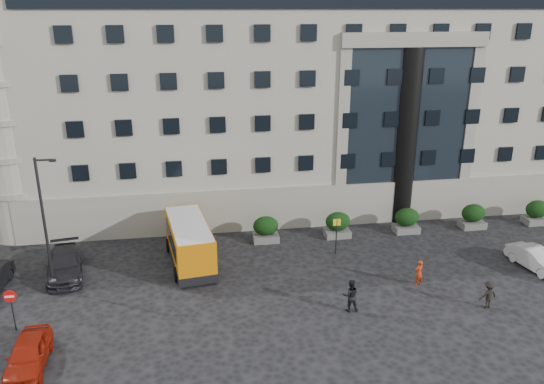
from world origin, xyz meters
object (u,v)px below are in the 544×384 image
Objects in this scene: red_truck at (92,188)px; hedge_f at (537,212)px; bus_stop_sign at (337,230)px; pedestrian_c at (488,294)px; street_lamp at (45,220)px; parked_car_d at (52,215)px; hedge_c at (338,224)px; white_taxi at (536,259)px; hedge_a at (191,234)px; parked_car_a at (28,354)px; hedge_b at (266,229)px; minibus at (189,241)px; pedestrian_a at (419,273)px; hedge_d at (407,220)px; parked_car_c at (65,264)px; hedge_e at (473,216)px; no_entry_sign at (11,302)px; pedestrian_b at (351,295)px.

hedge_f is at bearing -11.59° from red_truck.
bus_stop_sign is 10.10m from pedestrian_c.
street_lamp reaches higher than parked_car_d.
white_taxi is at bearing -31.85° from hedge_c.
hedge_a is 0.45× the size of white_taxi.
white_taxi is at bearing 8.36° from parked_car_a.
hedge_c is 12.89m from white_taxi.
hedge_c is at bearing 31.97° from parked_car_a.
parked_car_d is at bearing 159.49° from hedge_b.
minibus is 4.33× the size of pedestrian_a.
bus_stop_sign is 1.57× the size of pedestrian_a.
parked_car_c is at bearing -172.60° from hedge_d.
parked_car_c is (-28.50, -3.03, -0.19)m from hedge_e.
street_lamp is 1.73× the size of parked_car_d.
street_lamp reaches higher than minibus.
hedge_b and hedge_c have the same top height.
bus_stop_sign is (9.50, -2.80, 0.80)m from hedge_a.
no_entry_sign reaches higher than parked_car_a.
hedge_c is at bearing -6.82° from parked_car_d.
hedge_f is (5.20, 0.00, 0.00)m from hedge_e.
hedge_f is 35.58m from parked_car_a.
parked_car_c is at bearing -30.47° from pedestrian_a.
white_taxi is at bearing -16.99° from parked_car_c.
hedge_f is 36.11m from no_entry_sign.
hedge_c is 21.33m from no_entry_sign.
hedge_a is 2.69m from minibus.
parked_car_c is at bearing 89.46° from parked_car_a.
red_truck reaches higher than hedge_b.
hedge_e is at bearing 21.12° from parked_car_a.
hedge_d is at bearing 11.53° from street_lamp.
bus_stop_sign is at bearing -14.60° from parked_car_d.
no_entry_sign is (-1.06, -4.04, -2.72)m from street_lamp.
no_entry_sign is at bearing -13.04° from pedestrian_c.
hedge_d is 0.45× the size of parked_car_a.
white_taxi is 6.59m from pedestrian_c.
pedestrian_c is (23.86, -5.74, -3.58)m from street_lamp.
street_lamp is at bearing -168.47° from hedge_d.
pedestrian_a is (-2.39, -7.60, -0.13)m from hedge_d.
hedge_d and hedge_f have the same top height.
parked_car_a is at bearing -160.31° from hedge_f.
minibus is (-5.29, -2.62, 0.61)m from hedge_b.
minibus is 21.86m from white_taxi.
hedge_a is 0.99× the size of pedestrian_b.
red_truck is at bearing 89.40° from parked_car_a.
no_entry_sign is 30.43m from white_taxi.
hedge_c reaches higher than pedestrian_a.
pedestrian_b is (-12.40, -9.67, -0.00)m from hedge_e.
parked_car_c is at bearing -173.94° from hedge_e.
street_lamp is (-7.94, -4.80, 3.44)m from hedge_a.
street_lamp reaches higher than hedge_a.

